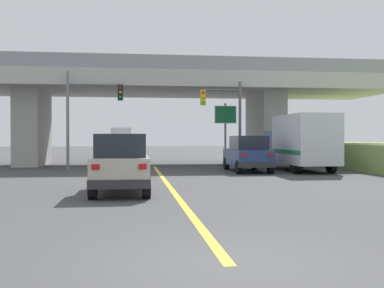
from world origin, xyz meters
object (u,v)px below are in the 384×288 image
Objects in this scene: suv_crossing at (247,154)px; traffic_signal_nearside at (227,113)px; semi_truck_distant at (122,141)px; box_truck at (301,142)px; traffic_signal_farside at (86,108)px; suv_lead at (121,164)px; highway_sign at (225,121)px.

suv_crossing is 4.10m from traffic_signal_nearside.
traffic_signal_nearside is (-0.54, 3.22, 2.48)m from suv_crossing.
semi_truck_distant is (-7.72, 30.44, 0.61)m from suv_crossing.
box_truck is 5.16m from traffic_signal_nearside.
traffic_signal_farside reaches higher than suv_crossing.
suv_crossing is at bearing 55.16° from suv_lead.
suv_crossing is at bearing -75.77° from semi_truck_distant.
traffic_signal_farside is (-9.23, 3.23, 2.74)m from suv_crossing.
suv_lead is 14.67m from traffic_signal_nearside.
traffic_signal_farside is 1.40× the size of highway_sign.
semi_truck_distant reaches higher than suv_lead.
traffic_signal_nearside is 28.21m from semi_truck_distant.
suv_lead is at bearing -135.13° from box_truck.
semi_truck_distant is (1.51, 27.21, -2.13)m from traffic_signal_farside.
highway_sign is at bearing -73.25° from semi_truck_distant.
traffic_signal_farside reaches higher than traffic_signal_nearside.
traffic_signal_nearside reaches higher than semi_truck_distant.
suv_lead is 16.74m from highway_sign.
traffic_signal_nearside is (6.28, 13.03, 2.49)m from suv_lead.
box_truck is at bearing -70.25° from semi_truck_distant.
traffic_signal_nearside is 1.29× the size of highway_sign.
box_truck is 12.94m from traffic_signal_farside.
semi_truck_distant is at bearing 104.77° from traffic_signal_nearside.
suv_crossing is at bearing -177.55° from box_truck.
highway_sign is at bearing 122.38° from box_truck.
traffic_signal_farside is at bearing 165.97° from box_truck.
suv_lead is 0.79× the size of traffic_signal_nearside.
box_truck is 32.19m from semi_truck_distant.
box_truck is at bearing 3.47° from suv_crossing.
traffic_signal_nearside is at bearing -0.06° from traffic_signal_farside.
suv_lead is 0.73× the size of traffic_signal_farside.
highway_sign is (9.03, 2.19, -0.67)m from traffic_signal_farside.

